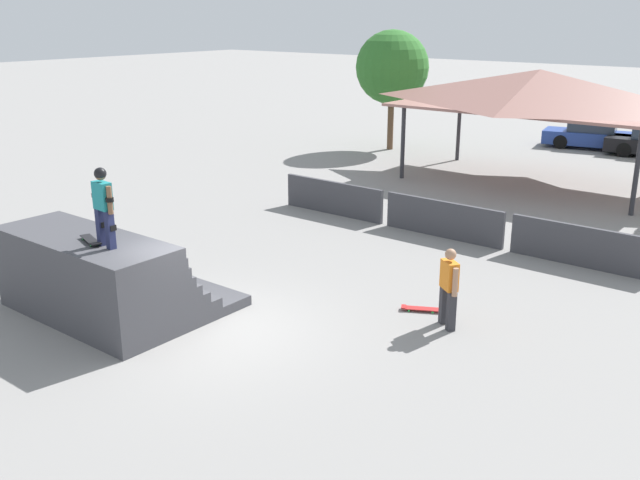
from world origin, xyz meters
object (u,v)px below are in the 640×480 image
object	(u,v)px
bystander_walking	(449,284)
parked_car_blue	(593,136)
skateboard_on_ground	(419,308)
tree_beside_pavilion	(392,67)
skateboard_on_deck	(91,240)
skater_on_deck	(103,202)

from	to	relation	value
bystander_walking	parked_car_blue	size ratio (longest dim) A/B	0.35
skateboard_on_ground	tree_beside_pavilion	world-z (taller)	tree_beside_pavilion
skateboard_on_deck	tree_beside_pavilion	xyz separation A→B (m)	(-6.14, 20.30, 1.90)
skater_on_deck	parked_car_blue	size ratio (longest dim) A/B	0.33
skateboard_on_deck	bystander_walking	distance (m)	7.19
skateboard_on_deck	bystander_walking	bearing A→B (deg)	55.70
skateboard_on_deck	skateboard_on_ground	xyz separation A→B (m)	(4.77, 4.73, -1.78)
parked_car_blue	bystander_walking	bearing A→B (deg)	-90.49
skateboard_on_deck	parked_car_blue	size ratio (longest dim) A/B	0.18
skater_on_deck	parked_car_blue	distance (m)	26.46
bystander_walking	tree_beside_pavilion	bearing A→B (deg)	-16.09
skater_on_deck	skateboard_on_deck	world-z (taller)	skater_on_deck
parked_car_blue	skateboard_on_ground	bearing A→B (deg)	-92.48
bystander_walking	tree_beside_pavilion	distance (m)	19.99
skater_on_deck	bystander_walking	distance (m)	6.97
tree_beside_pavilion	parked_car_blue	world-z (taller)	tree_beside_pavilion
skateboard_on_deck	tree_beside_pavilion	size ratio (longest dim) A/B	0.16
skateboard_on_ground	bystander_walking	bearing A→B (deg)	129.87
bystander_walking	parked_car_blue	distance (m)	22.47
skater_on_deck	skateboard_on_ground	world-z (taller)	skater_on_deck
bystander_walking	tree_beside_pavilion	xyz separation A→B (m)	(-11.76, 15.92, 2.80)
skater_on_deck	skateboard_on_deck	distance (m)	0.96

